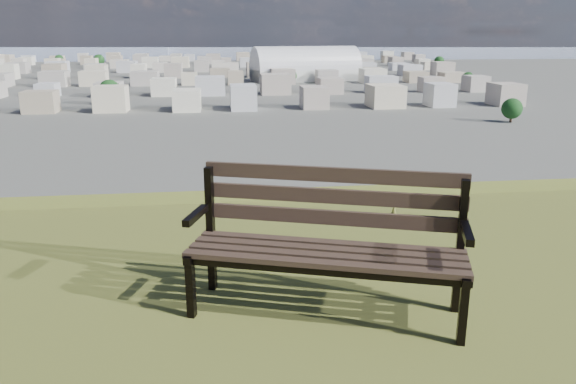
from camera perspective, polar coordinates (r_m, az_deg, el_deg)
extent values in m
cube|color=#3C2C22|center=(3.56, 3.43, -7.33)|extent=(1.76, 0.66, 0.04)
cube|color=#3C2C22|center=(3.67, 3.70, -6.59)|extent=(1.76, 0.66, 0.04)
cube|color=#3C2C22|center=(3.78, 3.96, -5.89)|extent=(1.76, 0.66, 0.04)
cube|color=#3C2C22|center=(3.90, 4.20, -5.23)|extent=(1.76, 0.66, 0.04)
cube|color=#3C2C22|center=(3.92, 4.40, -2.59)|extent=(1.75, 0.62, 0.10)
cube|color=#3C2C22|center=(3.90, 4.49, -0.42)|extent=(1.75, 0.62, 0.10)
cube|color=#3C2C22|center=(3.88, 4.58, 1.77)|extent=(1.75, 0.62, 0.10)
cube|color=black|center=(3.84, -9.86, -9.39)|extent=(0.07, 0.07, 0.45)
cube|color=black|center=(4.13, -7.86, -3.82)|extent=(0.07, 0.07, 0.94)
cube|color=black|center=(3.94, -8.94, -5.63)|extent=(0.21, 0.50, 0.05)
cube|color=black|center=(3.81, -9.36, -2.35)|extent=(0.16, 0.36, 0.05)
cube|color=black|center=(3.64, 17.37, -11.46)|extent=(0.07, 0.07, 0.45)
cube|color=black|center=(3.94, 17.08, -5.39)|extent=(0.07, 0.07, 0.94)
cube|color=black|center=(3.74, 17.33, -7.40)|extent=(0.21, 0.50, 0.05)
cube|color=black|center=(3.60, 17.73, -4.00)|extent=(0.16, 0.36, 0.05)
cube|color=black|center=(3.57, 3.40, -8.07)|extent=(1.75, 0.62, 0.04)
cube|color=black|center=(3.92, 4.20, -5.80)|extent=(1.75, 0.62, 0.04)
cone|color=olive|center=(5.84, 10.71, -1.89)|extent=(0.08, 0.08, 0.18)
cube|color=silver|center=(325.79, 1.75, 11.82)|extent=(62.74, 35.08, 6.58)
cylinder|color=silver|center=(325.56, 1.76, 12.40)|extent=(62.74, 35.08, 25.02)
cube|color=silver|center=(212.28, -23.93, 8.31)|extent=(11.00, 11.00, 7.00)
cube|color=#B0A397|center=(206.71, -17.49, 8.77)|extent=(11.00, 11.00, 7.00)
cube|color=#B8A892|center=(203.82, -10.76, 9.12)|extent=(11.00, 11.00, 7.00)
cube|color=silver|center=(203.75, -3.93, 9.36)|extent=(11.00, 11.00, 7.00)
cube|color=beige|center=(206.48, 2.83, 9.47)|extent=(11.00, 11.00, 7.00)
cube|color=tan|center=(211.91, 9.32, 9.45)|extent=(11.00, 11.00, 7.00)
cube|color=beige|center=(219.85, 15.42, 9.32)|extent=(11.00, 11.00, 7.00)
cube|color=#B2AAA2|center=(230.02, 21.03, 9.11)|extent=(11.00, 11.00, 7.00)
cube|color=#B8A892|center=(263.38, -23.44, 9.60)|extent=(11.00, 11.00, 7.00)
cube|color=silver|center=(257.80, -18.25, 10.00)|extent=(11.00, 11.00, 7.00)
cube|color=beige|center=(254.36, -12.86, 10.32)|extent=(11.00, 11.00, 7.00)
cube|color=tan|center=(253.17, -7.36, 10.56)|extent=(11.00, 11.00, 7.00)
cube|color=beige|center=(254.24, -1.85, 10.70)|extent=(11.00, 11.00, 7.00)
cube|color=#B2AAA2|center=(257.56, 3.57, 10.75)|extent=(11.00, 11.00, 7.00)
cube|color=silver|center=(263.03, 8.81, 10.70)|extent=(11.00, 11.00, 7.00)
cube|color=#B0A397|center=(270.53, 13.79, 10.58)|extent=(11.00, 11.00, 7.00)
cube|color=#B8A892|center=(279.89, 18.47, 10.39)|extent=(11.00, 11.00, 7.00)
cube|color=tan|center=(314.59, -23.11, 10.47)|extent=(11.00, 11.00, 7.00)
cube|color=beige|center=(309.00, -18.76, 10.82)|extent=(11.00, 11.00, 7.00)
cube|color=#B2AAA2|center=(305.20, -14.26, 11.11)|extent=(11.00, 11.00, 7.00)
cube|color=silver|center=(303.25, -9.68, 11.34)|extent=(11.00, 11.00, 7.00)
cube|color=#B0A397|center=(303.20, -5.05, 11.50)|extent=(11.00, 11.00, 7.00)
cube|color=#B8A892|center=(305.04, -0.45, 11.59)|extent=(11.00, 11.00, 7.00)
cube|color=silver|center=(308.75, 4.07, 11.60)|extent=(11.00, 11.00, 7.00)
cube|color=beige|center=(314.24, 8.46, 11.55)|extent=(11.00, 11.00, 7.00)
cube|color=tan|center=(321.44, 12.67, 11.44)|extent=(11.00, 11.00, 7.00)
cube|color=beige|center=(330.24, 16.67, 11.27)|extent=(11.00, 11.00, 7.00)
cube|color=silver|center=(372.92, -26.48, 10.76)|extent=(11.00, 11.00, 7.00)
cube|color=#B0A397|center=(365.86, -22.87, 11.10)|extent=(11.00, 11.00, 7.00)
cube|color=#B8A892|center=(360.26, -19.13, 11.41)|extent=(11.00, 11.00, 7.00)
cube|color=silver|center=(356.20, -15.27, 11.67)|extent=(11.00, 11.00, 7.00)
cube|color=beige|center=(353.72, -11.34, 11.89)|extent=(11.00, 11.00, 7.00)
cube|color=tan|center=(352.86, -7.37, 12.06)|extent=(11.00, 11.00, 7.00)
cube|color=beige|center=(353.63, -3.39, 12.17)|extent=(11.00, 11.00, 7.00)
cube|color=#B2AAA2|center=(356.02, 0.56, 12.22)|extent=(11.00, 11.00, 7.00)
cube|color=silver|center=(360.00, 4.43, 12.21)|extent=(11.00, 11.00, 7.00)
cube|color=#B0A397|center=(365.52, 8.21, 12.16)|extent=(11.00, 11.00, 7.00)
cube|color=#B8A892|center=(372.50, 11.85, 12.06)|extent=(11.00, 11.00, 7.00)
cube|color=silver|center=(380.87, 15.35, 11.91)|extent=(11.00, 11.00, 7.00)
cube|color=tan|center=(424.04, -25.87, 11.27)|extent=(11.00, 11.00, 7.00)
cube|color=beige|center=(417.16, -22.69, 11.57)|extent=(11.00, 11.00, 7.00)
cube|color=#B2AAA2|center=(411.56, -19.40, 11.85)|extent=(11.00, 11.00, 7.00)
cube|color=silver|center=(407.30, -16.03, 12.09)|extent=(11.00, 11.00, 7.00)
cube|color=#B0A397|center=(404.43, -12.60, 12.30)|extent=(11.00, 11.00, 7.00)
cube|color=#B8A892|center=(402.96, -9.12, 12.46)|extent=(11.00, 11.00, 7.00)
cube|color=silver|center=(402.92, -5.63, 12.58)|extent=(11.00, 11.00, 7.00)
cube|color=beige|center=(404.31, -2.14, 12.66)|extent=(11.00, 11.00, 7.00)
cube|color=tan|center=(407.11, 1.31, 12.69)|extent=(11.00, 11.00, 7.00)
cube|color=beige|center=(411.30, 4.70, 12.67)|extent=(11.00, 11.00, 7.00)
cube|color=#B2AAA2|center=(416.83, 8.01, 12.62)|extent=(11.00, 11.00, 7.00)
cube|color=silver|center=(423.64, 11.23, 12.52)|extent=(11.00, 11.00, 7.00)
cube|color=#B0A397|center=(431.69, 14.33, 12.40)|extent=(11.00, 11.00, 7.00)
cube|color=silver|center=(475.24, -25.39, 11.67)|extent=(11.00, 11.00, 7.00)
cube|color=beige|center=(468.49, -22.54, 11.94)|extent=(11.00, 11.00, 7.00)
cube|color=tan|center=(462.89, -19.62, 12.19)|extent=(11.00, 11.00, 7.00)
cube|color=beige|center=(458.48, -16.62, 12.41)|extent=(11.00, 11.00, 7.00)
cube|color=#B2AAA2|center=(455.30, -13.57, 12.61)|extent=(11.00, 11.00, 7.00)
cube|color=silver|center=(453.36, -10.49, 12.77)|extent=(11.00, 11.00, 7.00)
cube|color=#B0A397|center=(452.69, -7.38, 12.89)|extent=(11.00, 11.00, 7.00)
cube|color=#B8A892|center=(453.29, -4.26, 12.98)|extent=(11.00, 11.00, 7.00)
cube|color=silver|center=(455.16, -1.17, 13.04)|extent=(11.00, 11.00, 7.00)
cube|color=beige|center=(458.28, 1.90, 13.05)|extent=(11.00, 11.00, 7.00)
cube|color=tan|center=(462.62, 4.91, 13.03)|extent=(11.00, 11.00, 7.00)
cube|color=beige|center=(468.16, 7.87, 12.98)|extent=(11.00, 11.00, 7.00)
cube|color=#B2AAA2|center=(474.84, 10.74, 12.89)|extent=(11.00, 11.00, 7.00)
cube|color=silver|center=(482.63, 13.52, 12.78)|extent=(11.00, 11.00, 7.00)
cube|color=#B8A892|center=(526.47, -25.00, 11.99)|extent=(11.00, 11.00, 7.00)
cube|color=silver|center=(519.84, -22.43, 12.24)|extent=(11.00, 11.00, 7.00)
cube|color=beige|center=(514.24, -19.79, 12.47)|extent=(11.00, 11.00, 7.00)
cube|color=tan|center=(509.71, -17.10, 12.67)|extent=(11.00, 11.00, 7.00)
cube|color=beige|center=(506.27, -14.36, 12.85)|extent=(11.00, 11.00, 7.00)
cube|color=#B2AAA2|center=(503.96, -11.58, 13.01)|extent=(11.00, 11.00, 7.00)
cube|color=silver|center=(502.79, -8.78, 13.14)|extent=(11.00, 11.00, 7.00)
cube|color=#B0A397|center=(502.76, -5.97, 13.23)|extent=(11.00, 11.00, 7.00)
cube|color=#B8A892|center=(503.87, -3.17, 13.30)|extent=(11.00, 11.00, 7.00)
cube|color=silver|center=(506.12, -0.38, 13.33)|extent=(11.00, 11.00, 7.00)
cube|color=beige|center=(509.49, 2.37, 13.34)|extent=(11.00, 11.00, 7.00)
cube|color=tan|center=(513.97, 5.08, 13.31)|extent=(11.00, 11.00, 7.00)
cube|color=beige|center=(519.51, 7.74, 13.26)|extent=(11.00, 11.00, 7.00)
cube|color=#B2AAA2|center=(526.09, 10.34, 13.19)|extent=(11.00, 11.00, 7.00)
cube|color=silver|center=(533.67, 12.87, 13.08)|extent=(11.00, 11.00, 7.00)
cube|color=#B0A397|center=(585.20, -26.97, 12.01)|extent=(11.00, 11.00, 7.00)
cube|color=#B8A892|center=(577.74, -24.68, 12.25)|extent=(11.00, 11.00, 7.00)
cube|color=silver|center=(571.20, -22.33, 12.48)|extent=(11.00, 11.00, 7.00)
cube|color=beige|center=(565.60, -19.93, 12.69)|extent=(11.00, 11.00, 7.00)
cube|color=tan|center=(560.97, -17.48, 12.88)|extent=(11.00, 11.00, 7.00)
cube|color=beige|center=(557.33, -15.00, 13.05)|extent=(11.00, 11.00, 7.00)
cube|color=#B2AAA2|center=(554.72, -12.48, 13.20)|extent=(11.00, 11.00, 7.00)
cube|color=silver|center=(553.13, -9.93, 13.33)|extent=(11.00, 11.00, 7.00)
cube|color=#B0A397|center=(552.58, -7.38, 13.43)|extent=(11.00, 11.00, 7.00)
cube|color=#B8A892|center=(553.07, -4.82, 13.50)|extent=(11.00, 11.00, 7.00)
cube|color=silver|center=(554.61, -2.28, 13.55)|extent=(11.00, 11.00, 7.00)
cube|color=beige|center=(557.17, 0.25, 13.58)|extent=(11.00, 11.00, 7.00)
cube|color=tan|center=(560.75, 2.76, 13.57)|extent=(11.00, 11.00, 7.00)
cube|color=beige|center=(565.32, 5.22, 13.55)|extent=(11.00, 11.00, 7.00)
cube|color=#B2AAA2|center=(570.87, 7.65, 13.50)|extent=(11.00, 11.00, 7.00)
cube|color=silver|center=(577.37, 10.02, 13.43)|extent=(11.00, 11.00, 7.00)
cube|color=#B0A397|center=(584.77, 12.33, 13.34)|extent=(11.00, 11.00, 7.00)
cylinder|color=#302118|center=(186.87, 21.70, 6.92)|extent=(0.80, 0.80, 2.10)
sphere|color=black|center=(186.47, 21.80, 7.87)|extent=(6.30, 6.30, 6.30)
cylinder|color=#302118|center=(227.21, -17.59, 8.80)|extent=(0.80, 0.80, 2.70)
sphere|color=black|center=(226.79, -17.67, 9.81)|extent=(8.10, 8.10, 8.10)
cylinder|color=#302118|center=(311.41, 17.76, 10.47)|extent=(0.80, 0.80, 1.95)
sphere|color=black|center=(311.18, 17.81, 11.00)|extent=(5.85, 5.85, 5.85)
cylinder|color=#302118|center=(407.26, 1.31, 12.35)|extent=(0.80, 0.80, 2.25)
sphere|color=black|center=(407.06, 1.31, 12.83)|extent=(6.75, 6.75, 6.75)
cylinder|color=#302118|center=(471.58, -18.61, 12.08)|extent=(0.80, 0.80, 2.85)
sphere|color=black|center=(471.37, -18.66, 12.60)|extent=(8.55, 8.55, 8.55)
cylinder|color=#302118|center=(519.44, -22.18, 12.00)|extent=(0.80, 0.80, 2.40)
sphere|color=black|center=(519.27, -22.23, 12.40)|extent=(7.20, 7.20, 7.20)
cylinder|color=#302118|center=(305.73, 0.31, 11.14)|extent=(0.80, 0.80, 2.10)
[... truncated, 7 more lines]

